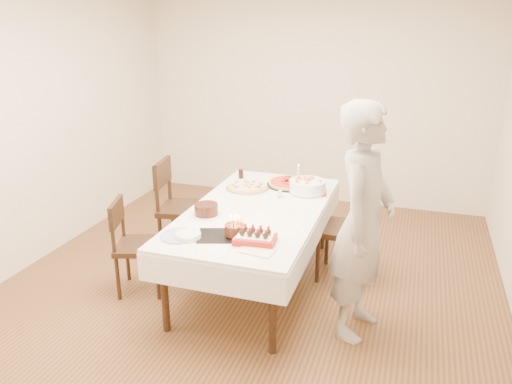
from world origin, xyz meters
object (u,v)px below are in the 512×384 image
(chair_left_savory, at_px, (185,209))
(strawberry_box, at_px, (255,238))
(chair_right_savory, at_px, (344,229))
(pizza_pepperoni, at_px, (289,183))
(cola_glass, at_px, (241,174))
(layer_cake, at_px, (206,210))
(pasta_bowl, at_px, (307,186))
(chair_left_dessert, at_px, (140,246))
(person, at_px, (363,223))
(pizza_white, at_px, (248,187))
(dining_table, at_px, (256,247))
(birthday_cake, at_px, (235,226))
(taper_candle, at_px, (298,177))

(chair_left_savory, bearing_deg, strawberry_box, 127.72)
(chair_right_savory, height_order, pizza_pepperoni, chair_right_savory)
(chair_left_savory, bearing_deg, cola_glass, -145.52)
(layer_cake, bearing_deg, pasta_bowl, 51.26)
(chair_left_dessert, relative_size, person, 0.48)
(person, height_order, cola_glass, person)
(strawberry_box, bearing_deg, chair_right_savory, 63.73)
(pizza_white, relative_size, pizza_pepperoni, 0.95)
(pasta_bowl, bearing_deg, cola_glass, 163.79)
(pasta_bowl, relative_size, cola_glass, 3.69)
(chair_right_savory, height_order, layer_cake, chair_right_savory)
(dining_table, distance_m, strawberry_box, 0.82)
(chair_left_savory, bearing_deg, chair_right_savory, 171.77)
(chair_right_savory, xyz_separation_m, pasta_bowl, (-0.40, 0.19, 0.33))
(chair_left_savory, relative_size, pasta_bowl, 2.88)
(pizza_pepperoni, relative_size, cola_glass, 4.82)
(chair_right_savory, distance_m, pizza_white, 1.04)
(chair_left_dessert, bearing_deg, strawberry_box, 149.91)
(pizza_white, xyz_separation_m, birthday_cake, (0.28, -1.11, 0.07))
(dining_table, height_order, chair_left_savory, chair_left_savory)
(chair_right_savory, relative_size, layer_cake, 3.74)
(taper_candle, xyz_separation_m, birthday_cake, (-0.20, -1.24, -0.05))
(dining_table, relative_size, cola_glass, 22.28)
(chair_left_dessert, relative_size, layer_cake, 3.35)
(chair_right_savory, distance_m, pizza_pepperoni, 0.77)
(layer_cake, bearing_deg, strawberry_box, -34.02)
(person, bearing_deg, chair_right_savory, 27.53)
(dining_table, distance_m, taper_candle, 0.84)
(chair_left_savory, height_order, pasta_bowl, chair_left_savory)
(birthday_cake, bearing_deg, layer_cake, 139.24)
(birthday_cake, bearing_deg, pasta_bowl, 75.64)
(taper_candle, height_order, birthday_cake, taper_candle)
(chair_left_savory, xyz_separation_m, taper_candle, (1.12, 0.26, 0.38))
(chair_left_dessert, distance_m, pizza_white, 1.20)
(taper_candle, bearing_deg, pasta_bowl, -23.44)
(chair_left_savory, xyz_separation_m, strawberry_box, (1.11, -1.03, 0.28))
(chair_left_dessert, xyz_separation_m, taper_candle, (1.18, 1.06, 0.45))
(pizza_pepperoni, bearing_deg, cola_glass, 172.96)
(dining_table, bearing_deg, pizza_white, 117.16)
(pizza_white, distance_m, pizza_pepperoni, 0.44)
(pizza_white, height_order, birthday_cake, birthday_cake)
(chair_right_savory, xyz_separation_m, cola_glass, (-1.17, 0.41, 0.31))
(birthday_cake, bearing_deg, chair_left_dessert, 169.05)
(chair_right_savory, bearing_deg, cola_glass, 162.77)
(pizza_pepperoni, height_order, cola_glass, cola_glass)
(pizza_white, relative_size, pasta_bowl, 1.24)
(chair_left_savory, relative_size, chair_left_dessert, 1.17)
(pizza_pepperoni, bearing_deg, pasta_bowl, -34.97)
(pizza_pepperoni, relative_size, taper_candle, 1.70)
(birthday_cake, bearing_deg, strawberry_box, -15.92)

